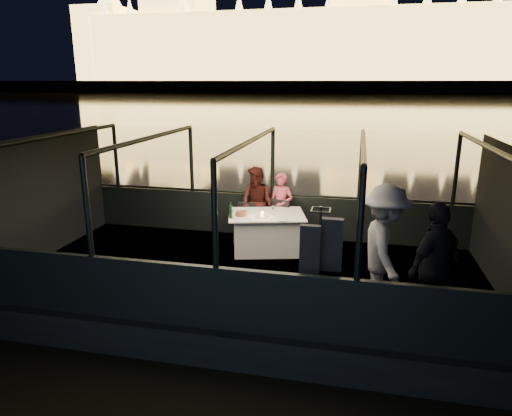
% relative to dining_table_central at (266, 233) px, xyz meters
% --- Properties ---
extents(river_water, '(500.00, 500.00, 0.00)m').
position_rel_dining_table_central_xyz_m(river_water, '(-0.07, 78.98, -0.89)').
color(river_water, black).
rests_on(river_water, ground).
extents(boat_hull, '(8.60, 4.40, 1.00)m').
position_rel_dining_table_central_xyz_m(boat_hull, '(-0.07, -1.02, -0.89)').
color(boat_hull, black).
rests_on(boat_hull, river_water).
extents(boat_deck, '(8.00, 4.00, 0.04)m').
position_rel_dining_table_central_xyz_m(boat_deck, '(-0.07, -1.02, -0.41)').
color(boat_deck, black).
rests_on(boat_deck, boat_hull).
extents(gunwale_port, '(8.00, 0.08, 0.90)m').
position_rel_dining_table_central_xyz_m(gunwale_port, '(-0.07, 0.98, 0.06)').
color(gunwale_port, black).
rests_on(gunwale_port, boat_deck).
extents(gunwale_starboard, '(8.00, 0.08, 0.90)m').
position_rel_dining_table_central_xyz_m(gunwale_starboard, '(-0.07, -3.02, 0.06)').
color(gunwale_starboard, black).
rests_on(gunwale_starboard, boat_deck).
extents(cabin_glass_port, '(8.00, 0.02, 1.40)m').
position_rel_dining_table_central_xyz_m(cabin_glass_port, '(-0.07, 0.98, 1.21)').
color(cabin_glass_port, '#99B2B2').
rests_on(cabin_glass_port, gunwale_port).
extents(cabin_glass_starboard, '(8.00, 0.02, 1.40)m').
position_rel_dining_table_central_xyz_m(cabin_glass_starboard, '(-0.07, -3.02, 1.21)').
color(cabin_glass_starboard, '#99B2B2').
rests_on(cabin_glass_starboard, gunwale_starboard).
extents(cabin_roof_glass, '(8.00, 4.00, 0.02)m').
position_rel_dining_table_central_xyz_m(cabin_roof_glass, '(-0.07, -1.02, 1.91)').
color(cabin_roof_glass, '#99B2B2').
rests_on(cabin_roof_glass, boat_deck).
extents(end_wall_fore, '(0.02, 4.00, 2.30)m').
position_rel_dining_table_central_xyz_m(end_wall_fore, '(-4.07, -1.02, 0.76)').
color(end_wall_fore, black).
rests_on(end_wall_fore, boat_deck).
extents(end_wall_aft, '(0.02, 4.00, 2.30)m').
position_rel_dining_table_central_xyz_m(end_wall_aft, '(3.93, -1.02, 0.76)').
color(end_wall_aft, black).
rests_on(end_wall_aft, boat_deck).
extents(canopy_ribs, '(8.00, 4.00, 2.30)m').
position_rel_dining_table_central_xyz_m(canopy_ribs, '(-0.07, -1.02, 0.76)').
color(canopy_ribs, black).
rests_on(canopy_ribs, boat_deck).
extents(embankment, '(400.00, 140.00, 6.00)m').
position_rel_dining_table_central_xyz_m(embankment, '(-0.07, 208.98, 0.11)').
color(embankment, '#423D33').
rests_on(embankment, ground).
extents(parliament_building, '(220.00, 32.00, 60.00)m').
position_rel_dining_table_central_xyz_m(parliament_building, '(-0.07, 173.98, 28.11)').
color(parliament_building, '#F2D18C').
rests_on(parliament_building, embankment).
extents(dining_table_central, '(1.67, 1.39, 0.77)m').
position_rel_dining_table_central_xyz_m(dining_table_central, '(0.00, 0.00, 0.00)').
color(dining_table_central, silver).
rests_on(dining_table_central, boat_deck).
extents(chair_port_left, '(0.42, 0.42, 0.79)m').
position_rel_dining_table_central_xyz_m(chair_port_left, '(-0.55, 0.45, 0.06)').
color(chair_port_left, black).
rests_on(chair_port_left, boat_deck).
extents(chair_port_right, '(0.53, 0.53, 0.89)m').
position_rel_dining_table_central_xyz_m(chair_port_right, '(0.16, 0.45, 0.06)').
color(chair_port_right, black).
rests_on(chair_port_right, boat_deck).
extents(coat_stand, '(0.52, 0.44, 1.71)m').
position_rel_dining_table_central_xyz_m(coat_stand, '(1.24, -2.68, 0.51)').
color(coat_stand, black).
rests_on(coat_stand, boat_deck).
extents(person_woman_coral, '(0.59, 0.47, 1.44)m').
position_rel_dining_table_central_xyz_m(person_woman_coral, '(0.16, 0.72, 0.36)').
color(person_woman_coral, '#CA4959').
rests_on(person_woman_coral, boat_deck).
extents(person_man_maroon, '(0.91, 0.83, 1.54)m').
position_rel_dining_table_central_xyz_m(person_man_maroon, '(-0.35, 0.72, 0.36)').
color(person_man_maroon, '#3B1410').
rests_on(person_man_maroon, boat_deck).
extents(passenger_stripe, '(0.89, 1.32, 1.88)m').
position_rel_dining_table_central_xyz_m(passenger_stripe, '(2.10, -1.97, 0.47)').
color(passenger_stripe, silver).
rests_on(passenger_stripe, boat_deck).
extents(passenger_dark, '(1.02, 1.06, 1.76)m').
position_rel_dining_table_central_xyz_m(passenger_dark, '(2.74, -2.31, 0.47)').
color(passenger_dark, black).
rests_on(passenger_dark, boat_deck).
extents(wine_bottle, '(0.08, 0.08, 0.30)m').
position_rel_dining_table_central_xyz_m(wine_bottle, '(-0.60, -0.41, 0.53)').
color(wine_bottle, '#12331C').
rests_on(wine_bottle, dining_table_central).
extents(bread_basket, '(0.27, 0.27, 0.09)m').
position_rel_dining_table_central_xyz_m(bread_basket, '(-0.45, -0.21, 0.42)').
color(bread_basket, brown).
rests_on(bread_basket, dining_table_central).
extents(amber_candle, '(0.07, 0.07, 0.09)m').
position_rel_dining_table_central_xyz_m(amber_candle, '(-0.04, -0.20, 0.42)').
color(amber_candle, '#FFAF3F').
rests_on(amber_candle, dining_table_central).
extents(plate_near, '(0.29, 0.29, 0.02)m').
position_rel_dining_table_central_xyz_m(plate_near, '(0.37, -0.32, 0.39)').
color(plate_near, white).
rests_on(plate_near, dining_table_central).
extents(plate_far, '(0.29, 0.29, 0.01)m').
position_rel_dining_table_central_xyz_m(plate_far, '(-0.41, -0.17, 0.39)').
color(plate_far, silver).
rests_on(plate_far, dining_table_central).
extents(wine_glass_white, '(0.07, 0.07, 0.18)m').
position_rel_dining_table_central_xyz_m(wine_glass_white, '(-0.56, -0.42, 0.48)').
color(wine_glass_white, white).
rests_on(wine_glass_white, dining_table_central).
extents(wine_glass_red, '(0.08, 0.08, 0.18)m').
position_rel_dining_table_central_xyz_m(wine_glass_red, '(0.14, -0.05, 0.48)').
color(wine_glass_red, silver).
rests_on(wine_glass_red, dining_table_central).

